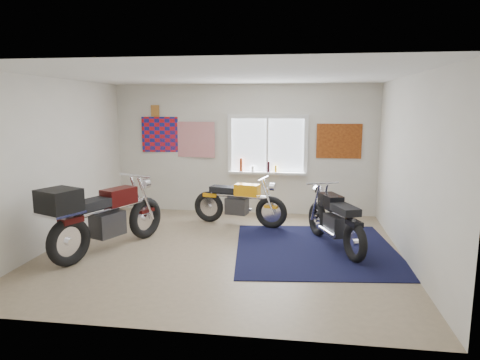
# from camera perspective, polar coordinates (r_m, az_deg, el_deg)

# --- Properties ---
(ground) EXTENTS (5.50, 5.50, 0.00)m
(ground) POSITION_cam_1_polar(r_m,az_deg,el_deg) (6.86, -2.28, -9.35)
(ground) COLOR #9E896B
(ground) RESTS_ON ground
(room_shell) EXTENTS (5.50, 5.50, 5.50)m
(room_shell) POSITION_cam_1_polar(r_m,az_deg,el_deg) (6.51, -2.38, 4.42)
(room_shell) COLOR white
(room_shell) RESTS_ON ground
(navy_rug) EXTENTS (2.77, 2.85, 0.01)m
(navy_rug) POSITION_cam_1_polar(r_m,az_deg,el_deg) (7.00, 10.04, -9.04)
(navy_rug) COLOR black
(navy_rug) RESTS_ON ground
(window_assembly) EXTENTS (1.66, 0.17, 1.26)m
(window_assembly) POSITION_cam_1_polar(r_m,az_deg,el_deg) (8.91, 3.67, 4.14)
(window_assembly) COLOR white
(window_assembly) RESTS_ON room_shell
(oil_bottles) EXTENTS (0.79, 0.07, 0.28)m
(oil_bottles) POSITION_cam_1_polar(r_m,az_deg,el_deg) (8.91, 1.97, 1.83)
(oil_bottles) COLOR maroon
(oil_bottles) RESTS_ON window_assembly
(flag_display) EXTENTS (1.60, 0.10, 1.17)m
(flag_display) POSITION_cam_1_polar(r_m,az_deg,el_deg) (9.37, -11.26, 9.03)
(flag_display) COLOR red
(flag_display) RESTS_ON room_shell
(triumph_poster) EXTENTS (0.90, 0.03, 0.70)m
(triumph_poster) POSITION_cam_1_polar(r_m,az_deg,el_deg) (8.92, 13.06, 5.07)
(triumph_poster) COLOR #A54C14
(triumph_poster) RESTS_ON room_shell
(yellow_triumph) EXTENTS (1.87, 0.65, 0.95)m
(yellow_triumph) POSITION_cam_1_polar(r_m,az_deg,el_deg) (8.17, -0.16, -3.14)
(yellow_triumph) COLOR black
(yellow_triumph) RESTS_ON ground
(black_chrome_bike) EXTENTS (0.88, 1.84, 0.99)m
(black_chrome_bike) POSITION_cam_1_polar(r_m,az_deg,el_deg) (7.03, 12.54, -5.40)
(black_chrome_bike) COLOR black
(black_chrome_bike) RESTS_ON navy_rug
(maroon_tourer) EXTENTS (1.22, 2.17, 1.14)m
(maroon_tourer) POSITION_cam_1_polar(r_m,az_deg,el_deg) (6.89, -18.09, -4.60)
(maroon_tourer) COLOR black
(maroon_tourer) RESTS_ON ground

